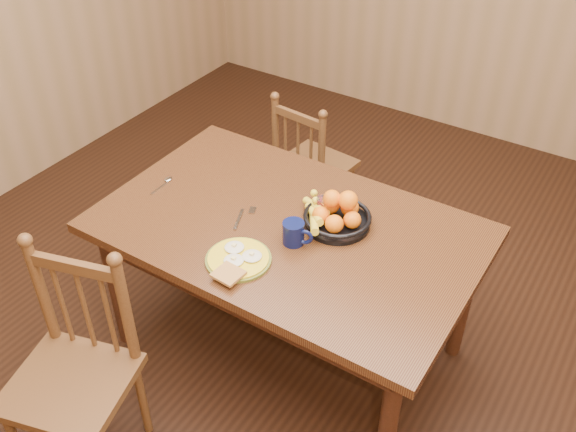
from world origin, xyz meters
The scene contains 10 objects.
room centered at (0.00, 0.00, 1.35)m, with size 4.52×5.02×2.72m.
dining_table centered at (0.00, 0.00, 0.67)m, with size 1.60×1.00×0.75m.
chair_far centered at (-0.41, 0.89, 0.42)m, with size 0.42×0.41×0.86m.
chair_near centered at (-0.39, -0.91, 0.47)m, with size 0.54×0.52×0.97m.
breakfast_plate centered at (-0.04, -0.30, 0.76)m, with size 0.26×0.29×0.04m.
fork centered at (-0.19, -0.05, 0.75)m, with size 0.07×0.18×0.00m.
spoon centered at (-0.65, -0.04, 0.75)m, with size 0.04×0.16×0.01m.
coffee_mug centered at (0.08, -0.08, 0.80)m, with size 0.13×0.09×0.10m.
juice_glass centered at (0.09, 0.14, 0.79)m, with size 0.06×0.06×0.09m.
fruit_bowl centered at (0.17, 0.11, 0.80)m, with size 0.32×0.32×0.17m.
Camera 1 is at (1.15, -1.79, 2.44)m, focal length 40.00 mm.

